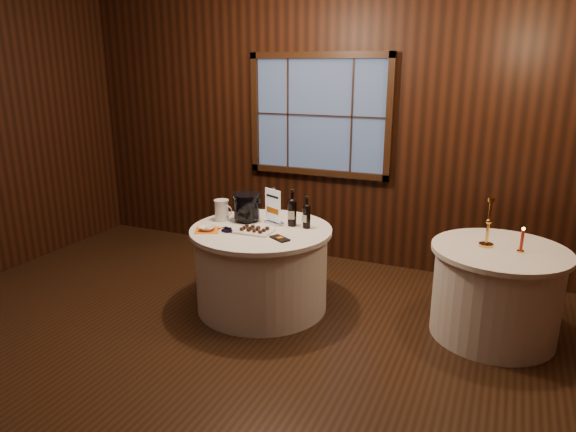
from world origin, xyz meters
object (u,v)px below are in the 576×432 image
at_px(chocolate_plate, 254,230).
at_px(grape_bunch, 228,229).
at_px(side_table, 496,292).
at_px(brass_candlestick, 488,229).
at_px(glass_pitcher, 222,210).
at_px(red_candle, 522,242).
at_px(chocolate_box, 280,238).
at_px(port_bottle_right, 307,214).
at_px(port_bottle_left, 292,210).
at_px(main_table, 262,268).
at_px(cracker_bowl, 207,228).
at_px(sign_stand, 274,212).
at_px(ice_bucket, 247,207).

distance_m(chocolate_plate, grape_bunch, 0.23).
bearing_deg(side_table, brass_candlestick, 175.21).
bearing_deg(brass_candlestick, grape_bunch, -166.18).
height_order(glass_pitcher, red_candle, red_candle).
xyz_separation_m(chocolate_box, glass_pitcher, (-0.73, 0.28, 0.09)).
xyz_separation_m(side_table, port_bottle_right, (-1.63, -0.12, 0.51)).
xyz_separation_m(side_table, port_bottle_left, (-1.77, -0.12, 0.53)).
height_order(main_table, chocolate_box, chocolate_box).
xyz_separation_m(side_table, brass_candlestick, (-0.11, 0.01, 0.53)).
height_order(side_table, cracker_bowl, cracker_bowl).
distance_m(sign_stand, grape_bunch, 0.47).
xyz_separation_m(side_table, grape_bunch, (-2.22, -0.51, 0.40)).
xyz_separation_m(main_table, red_candle, (2.14, 0.27, 0.46)).
relative_size(sign_stand, port_bottle_left, 1.00).
bearing_deg(side_table, main_table, -171.47).
height_order(main_table, grape_bunch, grape_bunch).
relative_size(main_table, sign_stand, 3.76).
bearing_deg(chocolate_box, port_bottle_left, 128.51).
xyz_separation_m(port_bottle_right, glass_pitcher, (-0.82, -0.10, -0.03)).
distance_m(glass_pitcher, cracker_bowl, 0.33).
bearing_deg(side_table, ice_bucket, -176.03).
bearing_deg(sign_stand, brass_candlestick, 29.19).
height_order(main_table, cracker_bowl, cracker_bowl).
xyz_separation_m(side_table, red_candle, (0.14, -0.03, 0.46)).
bearing_deg(cracker_bowl, brass_candlestick, 13.71).
height_order(port_bottle_left, chocolate_plate, port_bottle_left).
bearing_deg(chocolate_box, cracker_bowl, -146.37).
xyz_separation_m(port_bottle_left, glass_pitcher, (-0.67, -0.11, -0.05)).
bearing_deg(grape_bunch, main_table, 43.33).
xyz_separation_m(main_table, side_table, (2.00, 0.30, 0.00)).
distance_m(chocolate_box, grape_bunch, 0.50).
distance_m(side_table, sign_stand, 2.02).
distance_m(port_bottle_left, chocolate_plate, 0.41).
height_order(side_table, red_candle, red_candle).
relative_size(grape_bunch, glass_pitcher, 0.94).
bearing_deg(port_bottle_right, brass_candlestick, 21.98).
xyz_separation_m(main_table, port_bottle_left, (0.23, 0.18, 0.53)).
bearing_deg(glass_pitcher, chocolate_box, -20.39).
bearing_deg(port_bottle_right, glass_pitcher, -155.93).
bearing_deg(main_table, chocolate_box, -36.75).
distance_m(chocolate_box, cracker_bowl, 0.69).
bearing_deg(ice_bucket, grape_bunch, -89.92).
xyz_separation_m(chocolate_box, red_candle, (1.86, 0.48, 0.07)).
bearing_deg(cracker_bowl, port_bottle_left, 34.39).
bearing_deg(chocolate_plate, port_bottle_right, 39.12).
bearing_deg(cracker_bowl, main_table, 31.44).
xyz_separation_m(port_bottle_right, grape_bunch, (-0.59, -0.38, -0.11)).
bearing_deg(chocolate_box, side_table, 46.89).
bearing_deg(chocolate_box, port_bottle_right, 107.34).
distance_m(chocolate_plate, glass_pitcher, 0.49).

